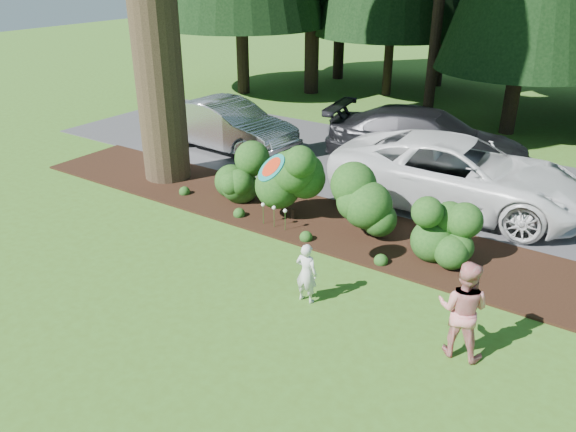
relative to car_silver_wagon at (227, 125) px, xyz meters
The scene contains 11 objects.
ground 7.92m from the car_silver_wagon, 52.40° to the right, with size 80.00×80.00×0.00m, color #3C601B.
mulch_bed 5.71m from the car_silver_wagon, 31.89° to the right, with size 16.00×2.50×0.05m, color black.
driveway 5.03m from the car_silver_wagon, 14.70° to the left, with size 22.00×6.00×0.03m, color #38383A.
shrub_row 6.38m from the car_silver_wagon, 29.09° to the right, with size 6.53×1.60×1.61m.
lily_cluster 5.93m from the car_silver_wagon, 40.44° to the right, with size 0.69×0.09×0.57m.
car_silver_wagon is the anchor object (origin of this frame).
car_white_suv 7.46m from the car_silver_wagon, ahead, with size 2.78×6.02×1.67m, color silver.
car_dark_suv 6.09m from the car_silver_wagon, 17.36° to the left, with size 2.33×5.73×1.66m, color black.
child 8.89m from the car_silver_wagon, 41.52° to the right, with size 0.41×0.27×1.13m, color silver.
adult 11.01m from the car_silver_wagon, 31.84° to the right, with size 0.77×0.60×1.59m, color red.
frisbee 8.50m from the car_silver_wagon, 44.80° to the right, with size 0.67×0.49×0.57m.
Camera 1 is at (6.31, -6.82, 5.56)m, focal length 35.00 mm.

